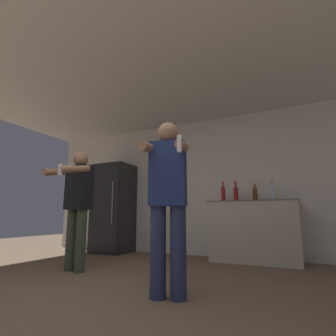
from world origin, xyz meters
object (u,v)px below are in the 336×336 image
bottle_amber_bourbon (223,194)px  bottle_green_wine (255,194)px  bottle_dark_rum (236,193)px  person_woman_foreground (168,197)px  refrigerator (113,208)px  person_man_side (77,200)px  bottle_short_whiskey (273,192)px

bottle_amber_bourbon → bottle_green_wine: size_ratio=1.21×
bottle_green_wine → bottle_amber_bourbon: bearing=180.0°
bottle_dark_rum → person_woman_foreground: size_ratio=0.21×
bottle_dark_rum → bottle_green_wine: size_ratio=1.17×
refrigerator → bottle_amber_bourbon: 2.27m
bottle_amber_bourbon → bottle_dark_rum: bottle_amber_bourbon is taller
refrigerator → bottle_dark_rum: bearing=0.4°
bottle_green_wine → person_man_side: (-2.10, -1.71, -0.13)m
person_man_side → bottle_dark_rum: bearing=43.5°
refrigerator → bottle_short_whiskey: bearing=0.3°
bottle_short_whiskey → refrigerator: bearing=-179.7°
person_woman_foreground → person_man_side: (-1.60, 0.51, 0.05)m
bottle_amber_bourbon → person_man_side: bearing=-133.0°
bottle_dark_rum → refrigerator: bearing=-179.6°
refrigerator → person_man_side: refrigerator is taller
refrigerator → bottle_short_whiskey: 3.05m
bottle_short_whiskey → person_man_side: 2.93m
bottle_dark_rum → person_woman_foreground: person_woman_foreground is taller
refrigerator → bottle_dark_rum: refrigerator is taller
bottle_dark_rum → bottle_short_whiskey: bottle_dark_rum is taller
refrigerator → person_woman_foreground: 3.16m
bottle_short_whiskey → person_woman_foreground: size_ratio=0.20×
bottle_green_wine → bottle_short_whiskey: bearing=0.0°
person_woman_foreground → refrigerator: bearing=135.9°
refrigerator → bottle_amber_bourbon: bearing=0.4°
bottle_amber_bourbon → bottle_dark_rum: size_ratio=1.04×
bottle_amber_bourbon → person_man_side: person_man_side is taller
bottle_short_whiskey → person_woman_foreground: 2.35m
bottle_dark_rum → bottle_green_wine: bottle_dark_rum is taller
bottle_dark_rum → person_man_side: 2.49m
refrigerator → person_woman_foreground: bearing=-44.1°
bottle_short_whiskey → bottle_green_wine: 0.27m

